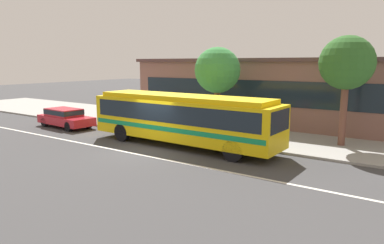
% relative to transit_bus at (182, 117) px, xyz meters
% --- Properties ---
extents(ground_plane, '(120.00, 120.00, 0.00)m').
position_rel_transit_bus_xyz_m(ground_plane, '(-0.92, -1.83, -1.60)').
color(ground_plane, '#3C3C3D').
extents(sidewalk_slab, '(60.00, 8.00, 0.12)m').
position_rel_transit_bus_xyz_m(sidewalk_slab, '(-0.92, 5.35, -1.54)').
color(sidewalk_slab, '#989690').
rests_on(sidewalk_slab, ground_plane).
extents(lane_stripe_center, '(56.00, 0.16, 0.01)m').
position_rel_transit_bus_xyz_m(lane_stripe_center, '(-0.92, -2.63, -1.59)').
color(lane_stripe_center, silver).
rests_on(lane_stripe_center, ground_plane).
extents(transit_bus, '(10.95, 2.68, 2.74)m').
position_rel_transit_bus_xyz_m(transit_bus, '(0.00, 0.00, 0.00)').
color(transit_bus, yellow).
rests_on(transit_bus, ground_plane).
extents(sedan_behind_bus, '(4.56, 2.03, 1.29)m').
position_rel_transit_bus_xyz_m(sedan_behind_bus, '(-9.98, -0.04, -0.87)').
color(sedan_behind_bus, '#B61E2A').
rests_on(sedan_behind_bus, ground_plane).
extents(pedestrian_waiting_near_sign, '(0.48, 0.48, 1.59)m').
position_rel_transit_bus_xyz_m(pedestrian_waiting_near_sign, '(3.00, 1.80, -0.55)').
color(pedestrian_waiting_near_sign, navy).
rests_on(pedestrian_waiting_near_sign, sidewalk_slab).
extents(pedestrian_walking_along_curb, '(0.44, 0.44, 1.70)m').
position_rel_transit_bus_xyz_m(pedestrian_walking_along_curb, '(3.01, 3.29, -0.48)').
color(pedestrian_walking_along_curb, slate).
rests_on(pedestrian_walking_along_curb, sidewalk_slab).
extents(pedestrian_standing_by_tree, '(0.46, 0.46, 1.67)m').
position_rel_transit_bus_xyz_m(pedestrian_standing_by_tree, '(3.54, 2.83, -0.51)').
color(pedestrian_standing_by_tree, '#726050').
rests_on(pedestrian_standing_by_tree, sidewalk_slab).
extents(bus_stop_sign, '(0.13, 0.44, 2.35)m').
position_rel_transit_bus_xyz_m(bus_stop_sign, '(3.74, 1.77, 0.04)').
color(bus_stop_sign, gray).
rests_on(bus_stop_sign, sidewalk_slab).
extents(street_tree_near_stop, '(2.86, 2.86, 5.27)m').
position_rel_transit_bus_xyz_m(street_tree_near_stop, '(-0.38, 4.30, 2.32)').
color(street_tree_near_stop, brown).
rests_on(street_tree_near_stop, sidewalk_slab).
extents(street_tree_mid_block, '(2.75, 2.75, 5.67)m').
position_rel_transit_bus_xyz_m(street_tree_mid_block, '(7.10, 4.49, 2.77)').
color(street_tree_mid_block, brown).
rests_on(street_tree_mid_block, sidewalk_slab).
extents(station_building, '(22.39, 9.10, 4.72)m').
position_rel_transit_bus_xyz_m(station_building, '(1.88, 11.02, 0.77)').
color(station_building, '#7F574D').
rests_on(station_building, ground_plane).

